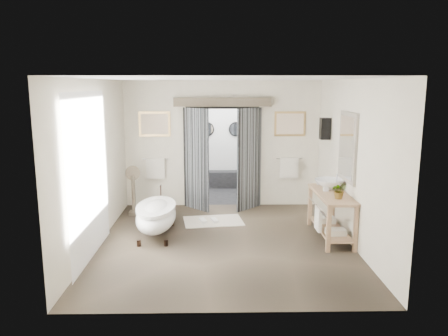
{
  "coord_description": "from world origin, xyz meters",
  "views": [
    {
      "loc": [
        -0.15,
        -7.51,
        2.79
      ],
      "look_at": [
        0.0,
        0.6,
        1.25
      ],
      "focal_mm": 35.0,
      "sensor_mm": 36.0,
      "label": 1
    }
  ],
  "objects_px": {
    "clawfoot_tub": "(156,215)",
    "basin": "(330,184)",
    "vanity": "(330,211)",
    "rug": "(213,221)"
  },
  "relations": [
    {
      "from": "vanity",
      "to": "rug",
      "type": "xyz_separation_m",
      "value": [
        -2.16,
        1.01,
        -0.5
      ]
    },
    {
      "from": "clawfoot_tub",
      "to": "vanity",
      "type": "height_order",
      "value": "vanity"
    },
    {
      "from": "vanity",
      "to": "rug",
      "type": "relative_size",
      "value": 1.33
    },
    {
      "from": "clawfoot_tub",
      "to": "basin",
      "type": "bearing_deg",
      "value": 1.92
    },
    {
      "from": "vanity",
      "to": "basin",
      "type": "relative_size",
      "value": 2.85
    },
    {
      "from": "clawfoot_tub",
      "to": "vanity",
      "type": "relative_size",
      "value": 1.01
    },
    {
      "from": "clawfoot_tub",
      "to": "rug",
      "type": "relative_size",
      "value": 1.35
    },
    {
      "from": "clawfoot_tub",
      "to": "vanity",
      "type": "bearing_deg",
      "value": -3.14
    },
    {
      "from": "clawfoot_tub",
      "to": "vanity",
      "type": "xyz_separation_m",
      "value": [
        3.23,
        -0.18,
        0.12
      ]
    },
    {
      "from": "basin",
      "to": "clawfoot_tub",
      "type": "bearing_deg",
      "value": -156.42
    }
  ]
}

